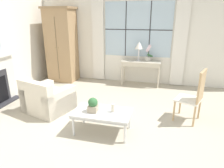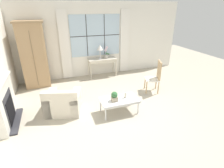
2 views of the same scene
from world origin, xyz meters
TOP-DOWN VIEW (x-y plane):
  - ground_plane at (0.00, 0.00)m, footprint 14.00×14.00m
  - wall_back_windowed at (0.00, 3.02)m, footprint 7.20×0.14m
  - fireplace at (-2.91, 0.46)m, footprint 0.34×1.35m
  - armoire at (-2.27, 2.64)m, footprint 0.89×0.69m
  - console_table at (0.17, 2.73)m, footprint 1.13×0.42m
  - table_lamp at (0.09, 2.74)m, footprint 0.24×0.24m
  - potted_orchid at (0.36, 2.79)m, footprint 0.22×0.17m
  - armchair_upholstered at (-1.58, 0.53)m, footprint 1.07×1.02m
  - side_chair_wooden at (1.40, 0.79)m, footprint 0.57×0.57m
  - coffee_table at (-0.19, -0.01)m, footprint 1.00×0.56m
  - potted_plant_small at (-0.34, -0.05)m, footprint 0.17×0.17m
  - pillar_candle at (-0.00, 0.02)m, footprint 0.09×0.09m

SIDE VIEW (x-z plane):
  - ground_plane at x=0.00m, z-range 0.00..0.00m
  - armchair_upholstered at x=-1.58m, z-range -0.11..0.63m
  - coffee_table at x=-0.19m, z-range 0.16..0.56m
  - pillar_candle at x=0.00m, z-range 0.39..0.56m
  - potted_plant_small at x=-0.34m, z-range 0.40..0.66m
  - side_chair_wooden at x=1.40m, z-range 0.05..1.10m
  - console_table at x=0.17m, z-range 0.27..1.00m
  - fireplace at x=-2.91m, z-range -0.39..1.77m
  - potted_orchid at x=0.36m, z-range 0.68..1.15m
  - armoire at x=-2.27m, z-range 0.01..2.22m
  - table_lamp at x=0.09m, z-range 0.87..1.43m
  - wall_back_windowed at x=0.00m, z-range -0.01..2.79m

